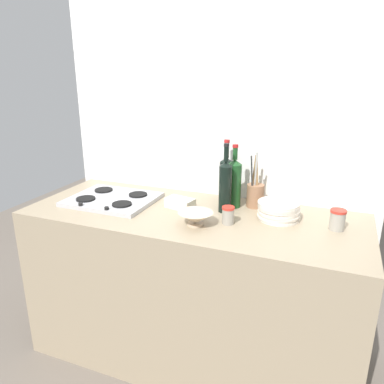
{
  "coord_description": "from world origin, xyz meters",
  "views": [
    {
      "loc": [
        0.69,
        -1.73,
        1.63
      ],
      "look_at": [
        0.0,
        0.0,
        1.02
      ],
      "focal_mm": 35.05,
      "sensor_mm": 36.0,
      "label": 1
    }
  ],
  "objects": [
    {
      "name": "mixing_bowl",
      "position": [
        0.07,
        -0.14,
        0.94
      ],
      "size": [
        0.18,
        0.18,
        0.07
      ],
      "color": "beige",
      "rests_on": "counter_block"
    },
    {
      "name": "condiment_jar_rear",
      "position": [
        0.22,
        -0.06,
        0.95
      ],
      "size": [
        0.06,
        0.06,
        0.09
      ],
      "color": "#9E998C",
      "rests_on": "counter_block"
    },
    {
      "name": "stovetop_hob",
      "position": [
        -0.5,
        0.01,
        0.91
      ],
      "size": [
        0.48,
        0.39,
        0.04
      ],
      "color": "#B2B2B7",
      "rests_on": "counter_block"
    },
    {
      "name": "wine_bottle_mid_left",
      "position": [
        0.1,
        0.27,
        1.04
      ],
      "size": [
        0.07,
        0.07,
        0.36
      ],
      "color": "black",
      "rests_on": "counter_block"
    },
    {
      "name": "ground_plane",
      "position": [
        0.0,
        0.0,
        0.0
      ],
      "size": [
        6.0,
        6.0,
        0.0
      ],
      "primitive_type": "plane",
      "color": "#6B6056",
      "rests_on": "ground"
    },
    {
      "name": "wine_bottle_leftmost",
      "position": [
        0.15,
        0.09,
        1.05
      ],
      "size": [
        0.07,
        0.07,
        0.37
      ],
      "color": "black",
      "rests_on": "counter_block"
    },
    {
      "name": "utensil_crock",
      "position": [
        0.29,
        0.23,
        0.97
      ],
      "size": [
        0.09,
        0.09,
        0.32
      ],
      "color": "#996B4C",
      "rests_on": "counter_block"
    },
    {
      "name": "condiment_jar_front",
      "position": [
        0.72,
        0.06,
        0.95
      ],
      "size": [
        0.08,
        0.08,
        0.1
      ],
      "color": "#9E998C",
      "rests_on": "counter_block"
    },
    {
      "name": "butter_dish",
      "position": [
        -0.09,
        0.05,
        0.93
      ],
      "size": [
        0.17,
        0.12,
        0.06
      ],
      "primitive_type": "cube",
      "rotation": [
        0.0,
        0.0,
        -0.21
      ],
      "color": "silver",
      "rests_on": "counter_block"
    },
    {
      "name": "wine_bottle_mid_right",
      "position": [
        0.18,
        0.18,
        1.04
      ],
      "size": [
        0.08,
        0.08,
        0.35
      ],
      "color": "#19471E",
      "rests_on": "counter_block"
    },
    {
      "name": "counter_block",
      "position": [
        0.0,
        0.0,
        0.45
      ],
      "size": [
        1.8,
        0.7,
        0.9
      ],
      "primitive_type": "cube",
      "color": "tan",
      "rests_on": "ground"
    },
    {
      "name": "backsplash_panel",
      "position": [
        0.0,
        0.38,
        1.28
      ],
      "size": [
        1.9,
        0.06,
        2.56
      ],
      "primitive_type": "cube",
      "color": "white",
      "rests_on": "ground"
    },
    {
      "name": "plate_stack",
      "position": [
        0.44,
        0.09,
        0.95
      ],
      "size": [
        0.22,
        0.22,
        0.09
      ],
      "color": "silver",
      "rests_on": "counter_block"
    }
  ]
}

